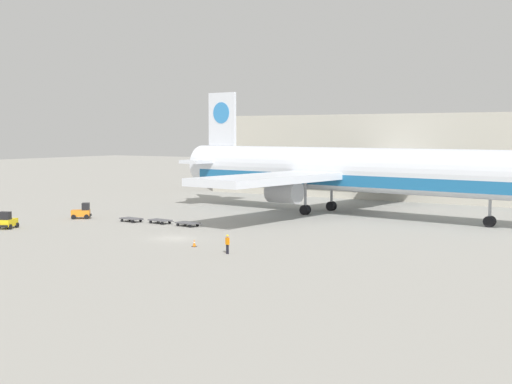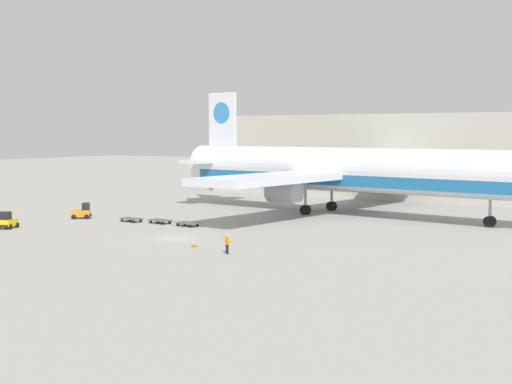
# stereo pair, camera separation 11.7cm
# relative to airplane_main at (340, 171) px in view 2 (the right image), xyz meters

# --- Properties ---
(ground_plane) EXTENTS (400.00, 400.00, 0.00)m
(ground_plane) POSITION_rel_airplane_main_xyz_m (-4.79, -28.98, -5.84)
(ground_plane) COLOR #9E9B93
(terminal_building) EXTENTS (90.00, 18.20, 14.00)m
(terminal_building) POSITION_rel_airplane_main_xyz_m (8.26, 30.44, 1.15)
(terminal_building) COLOR #BCB7A8
(terminal_building) RESTS_ON ground_plane
(airplane_main) EXTENTS (58.00, 48.59, 17.00)m
(airplane_main) POSITION_rel_airplane_main_xyz_m (0.00, 0.00, 0.00)
(airplane_main) COLOR silver
(airplane_main) RESTS_ON ground_plane
(baggage_tug_foreground) EXTENTS (2.79, 2.67, 2.00)m
(baggage_tug_foreground) POSITION_rel_airplane_main_xyz_m (-25.69, -22.00, -4.96)
(baggage_tug_foreground) COLOR orange
(baggage_tug_foreground) RESTS_ON ground_plane
(baggage_tug_mid) EXTENTS (2.39, 2.79, 2.00)m
(baggage_tug_mid) POSITION_rel_airplane_main_xyz_m (-25.73, -33.51, -4.96)
(baggage_tug_mid) COLOR yellow
(baggage_tug_mid) RESTS_ON ground_plane
(baggage_dolly_lead) EXTENTS (3.76, 1.77, 0.48)m
(baggage_dolly_lead) POSITION_rel_airplane_main_xyz_m (-18.03, -21.18, -5.45)
(baggage_dolly_lead) COLOR #56565B
(baggage_dolly_lead) RESTS_ON ground_plane
(baggage_dolly_second) EXTENTS (3.76, 1.77, 0.48)m
(baggage_dolly_second) POSITION_rel_airplane_main_xyz_m (-13.97, -20.52, -5.45)
(baggage_dolly_second) COLOR #56565B
(baggage_dolly_second) RESTS_ON ground_plane
(baggage_dolly_third) EXTENTS (3.76, 1.77, 0.48)m
(baggage_dolly_third) POSITION_rel_airplane_main_xyz_m (-9.54, -20.79, -5.45)
(baggage_dolly_third) COLOR #56565B
(baggage_dolly_third) RESTS_ON ground_plane
(ground_crew_near) EXTENTS (0.55, 0.32, 1.77)m
(ground_crew_near) POSITION_rel_airplane_main_xyz_m (5.29, -33.90, -4.79)
(ground_crew_near) COLOR black
(ground_crew_near) RESTS_ON ground_plane
(traffic_cone_near) EXTENTS (0.40, 0.40, 0.74)m
(traffic_cone_near) POSITION_rel_airplane_main_xyz_m (0.25, -32.27, -5.48)
(traffic_cone_near) COLOR black
(traffic_cone_near) RESTS_ON ground_plane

